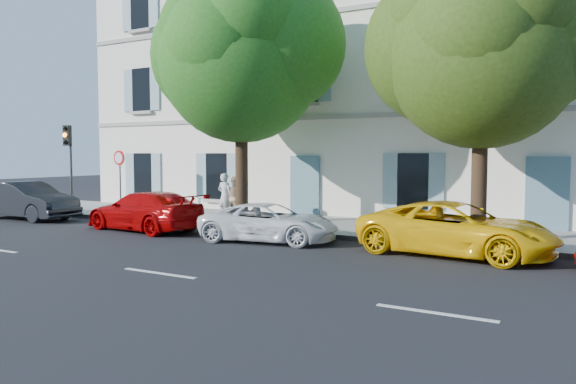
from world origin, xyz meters
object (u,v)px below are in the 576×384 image
Objects in this scene: tree_left at (241,61)px; traffic_light at (69,149)px; car_white_coupe at (269,222)px; road_sign at (120,168)px; car_dark_sedan at (27,201)px; car_red_coupe at (145,211)px; tree_right at (482,53)px; car_yellow_supercar at (456,229)px; pedestrian_a at (225,196)px; pedestrian_b at (235,198)px.

tree_left reaches higher than traffic_light.
car_white_coupe is 1.59× the size of road_sign.
car_red_coupe is (6.34, -0.03, -0.08)m from car_dark_sedan.
car_red_coupe is 1.27× the size of traffic_light.
tree_right is at bearing -0.27° from road_sign.
road_sign reaches higher than car_yellow_supercar.
car_white_coupe is 0.47× the size of tree_left.
road_sign is (-13.67, 1.61, 1.31)m from car_yellow_supercar.
pedestrian_a reaches higher than car_red_coupe.
tree_right is (0.22, 1.54, 4.61)m from car_yellow_supercar.
pedestrian_a is at bearing 148.83° from tree_left.
tree_right is 3.13× the size of road_sign.
car_white_coupe is at bearing -159.95° from tree_right.
tree_left is at bearing 179.26° from tree_right.
car_yellow_supercar is 16.33m from traffic_light.
car_white_coupe is (4.86, 0.12, -0.10)m from car_red_coupe.
car_dark_sedan reaches higher than car_yellow_supercar.
pedestrian_a reaches higher than car_white_coupe.
pedestrian_b is (-3.48, 3.15, 0.38)m from car_white_coupe.
car_dark_sedan is at bearing -101.20° from traffic_light.
car_red_coupe is 10.18m from car_yellow_supercar.
pedestrian_b is (7.38, 1.50, -1.81)m from traffic_light.
car_red_coupe is 0.53× the size of tree_left.
car_dark_sedan is 1.25× the size of traffic_light.
car_dark_sedan is 8.00m from pedestrian_a.
car_dark_sedan is at bearing 30.43° from pedestrian_b.
tree_left is 2.41× the size of traffic_light.
pedestrian_b reaches higher than car_red_coupe.
traffic_light reaches higher than car_dark_sedan.
car_dark_sedan is 2.68m from traffic_light.
road_sign is at bearing 88.37° from car_yellow_supercar.
car_white_coupe is at bearing -13.97° from road_sign.
pedestrian_a is (1.07, 3.04, 0.34)m from car_red_coupe.
tree_left reaches higher than car_red_coupe.
traffic_light is 7.74m from pedestrian_b.
pedestrian_a is (4.58, 0.84, -0.99)m from road_sign.
road_sign is at bearing 12.97° from pedestrian_a.
car_yellow_supercar is 3.09× the size of pedestrian_b.
traffic_light is at bearing 19.15° from pedestrian_b.
car_yellow_supercar is at bearing -6.70° from road_sign.
tree_right is 5.03× the size of pedestrian_b.
car_dark_sedan is 2.63× the size of pedestrian_a.
pedestrian_a is at bearing 166.86° from car_red_coupe.
pedestrian_a is at bearing 174.44° from tree_right.
traffic_light is at bearing 70.96° from car_white_coupe.
tree_left is (-7.76, 1.64, 5.05)m from car_yellow_supercar.
car_red_coupe is at bearing -92.49° from car_dark_sedan.
car_white_coupe is 7.55m from tree_right.
tree_right reaches higher than traffic_light.
car_yellow_supercar is at bearing 167.50° from pedestrian_a.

